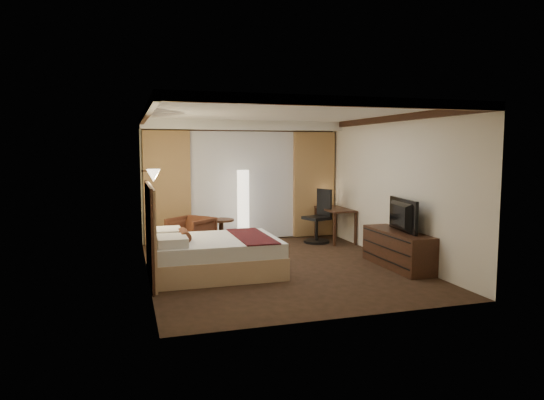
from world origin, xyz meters
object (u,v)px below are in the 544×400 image
object	(u,v)px
side_table	(221,233)
floor_lamp	(243,207)
desk	(335,225)
office_chair	(317,216)
armchair	(191,233)
television	(397,214)
bed	(216,256)
dresser	(398,249)

from	to	relation	value
side_table	floor_lamp	world-z (taller)	floor_lamp
desk	office_chair	world-z (taller)	office_chair
side_table	desk	world-z (taller)	desk
office_chair	side_table	bearing A→B (deg)	157.13
armchair	television	xyz separation A→B (m)	(3.29, -2.37, 0.56)
bed	office_chair	distance (m)	3.34
armchair	side_table	xyz separation A→B (m)	(0.68, 0.27, -0.09)
bed	armchair	world-z (taller)	armchair
dresser	desk	bearing A→B (deg)	91.11
television	dresser	bearing A→B (deg)	-81.90
armchair	desk	size ratio (longest dim) A/B	0.67
floor_lamp	television	size ratio (longest dim) A/B	1.52
bed	armchair	bearing A→B (deg)	95.10
dresser	television	distance (m)	0.63
bed	television	world-z (taller)	television
floor_lamp	dresser	bearing A→B (deg)	-53.03
office_chair	floor_lamp	bearing A→B (deg)	150.00
armchair	side_table	size ratio (longest dim) A/B	1.31
armchair	floor_lamp	bearing A→B (deg)	67.88
floor_lamp	armchair	bearing A→B (deg)	-159.72
desk	dresser	size ratio (longest dim) A/B	0.70
bed	office_chair	bearing A→B (deg)	37.51
bed	floor_lamp	world-z (taller)	floor_lamp
office_chair	television	world-z (taller)	office_chair
side_table	floor_lamp	xyz separation A→B (m)	(0.52, 0.17, 0.52)
office_chair	dresser	bearing A→B (deg)	-98.05
bed	dresser	world-z (taller)	dresser
office_chair	television	size ratio (longest dim) A/B	1.11
side_table	television	distance (m)	3.77
armchair	desk	bearing A→B (deg)	51.08
desk	television	world-z (taller)	television
bed	dresser	bearing A→B (deg)	-8.96
armchair	desk	world-z (taller)	armchair
side_table	dresser	bearing A→B (deg)	-45.00
bed	side_table	xyz separation A→B (m)	(0.51, 2.15, -0.00)
armchair	side_table	distance (m)	0.73
office_chair	dresser	world-z (taller)	office_chair
armchair	television	size ratio (longest dim) A/B	0.73
side_table	office_chair	distance (m)	2.15
dresser	bed	bearing A→B (deg)	171.04
floor_lamp	television	world-z (taller)	floor_lamp
side_table	floor_lamp	distance (m)	0.76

